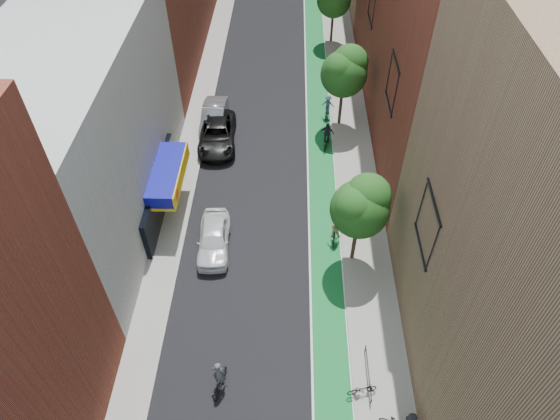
# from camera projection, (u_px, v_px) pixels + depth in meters

# --- Properties ---
(ground) EXTENTS (160.00, 160.00, 0.00)m
(ground) POSITION_uv_depth(u_px,v_px,m) (251.00, 418.00, 24.06)
(ground) COLOR black
(ground) RESTS_ON ground
(bike_lane) EXTENTS (2.00, 68.00, 0.01)m
(bike_lane) POSITION_uv_depth(u_px,v_px,m) (318.00, 110.00, 42.13)
(bike_lane) COLOR #12692B
(bike_lane) RESTS_ON ground
(sidewalk_left) EXTENTS (2.00, 68.00, 0.15)m
(sidewalk_left) POSITION_uv_depth(u_px,v_px,m) (200.00, 107.00, 42.25)
(sidewalk_left) COLOR gray
(sidewalk_left) RESTS_ON ground
(sidewalk_right) EXTENTS (3.00, 68.00, 0.15)m
(sidewalk_right) POSITION_uv_depth(u_px,v_px,m) (348.00, 110.00, 42.04)
(sidewalk_right) COLOR gray
(sidewalk_right) RESTS_ON ground
(building_left_white) EXTENTS (8.00, 20.00, 12.00)m
(building_left_white) POSITION_uv_depth(u_px,v_px,m) (78.00, 137.00, 29.72)
(building_left_white) COLOR silver
(building_left_white) RESTS_ON ground
(tree_near) EXTENTS (3.40, 3.36, 6.42)m
(tree_near) POSITION_uv_depth(u_px,v_px,m) (361.00, 205.00, 27.62)
(tree_near) COLOR #332619
(tree_near) RESTS_ON ground
(tree_mid) EXTENTS (3.55, 3.53, 6.74)m
(tree_mid) POSITION_uv_depth(u_px,v_px,m) (345.00, 70.00, 37.22)
(tree_mid) COLOR #332619
(tree_mid) RESTS_ON ground
(parked_car_white) EXTENTS (2.16, 4.86, 1.63)m
(parked_car_white) POSITION_uv_depth(u_px,v_px,m) (214.00, 238.00, 31.02)
(parked_car_white) COLOR white
(parked_car_white) RESTS_ON ground
(parked_car_black) EXTENTS (3.14, 6.16, 1.66)m
(parked_car_black) POSITION_uv_depth(u_px,v_px,m) (217.00, 134.00, 38.40)
(parked_car_black) COLOR black
(parked_car_black) RESTS_ON ground
(parked_car_silver) EXTENTS (1.86, 5.12, 1.68)m
(parked_car_silver) POSITION_uv_depth(u_px,v_px,m) (214.00, 117.00, 40.01)
(parked_car_silver) COLOR gray
(parked_car_silver) RESTS_ON ground
(cyclist_lead) EXTENTS (1.02, 1.95, 2.20)m
(cyclist_lead) POSITION_uv_depth(u_px,v_px,m) (220.00, 379.00, 24.66)
(cyclist_lead) COLOR black
(cyclist_lead) RESTS_ON ground
(cyclist_lane_near) EXTENTS (0.89, 1.70, 1.99)m
(cyclist_lane_near) POSITION_uv_depth(u_px,v_px,m) (335.00, 231.00, 31.41)
(cyclist_lane_near) COLOR black
(cyclist_lane_near) RESTS_ON ground
(cyclist_lane_mid) EXTENTS (1.12, 1.84, 2.13)m
(cyclist_lane_mid) POSITION_uv_depth(u_px,v_px,m) (327.00, 138.00, 38.13)
(cyclist_lane_mid) COLOR black
(cyclist_lane_mid) RESTS_ON ground
(cyclist_lane_far) EXTENTS (1.14, 1.89, 1.94)m
(cyclist_lane_far) POSITION_uv_depth(u_px,v_px,m) (328.00, 107.00, 40.93)
(cyclist_lane_far) COLOR black
(cyclist_lane_far) RESTS_ON ground
(parked_bike_far) EXTENTS (1.60, 0.86, 0.80)m
(parked_bike_far) POSITION_uv_depth(u_px,v_px,m) (362.00, 389.00, 24.51)
(parked_bike_far) COLOR black
(parked_bike_far) RESTS_ON sidewalk_right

